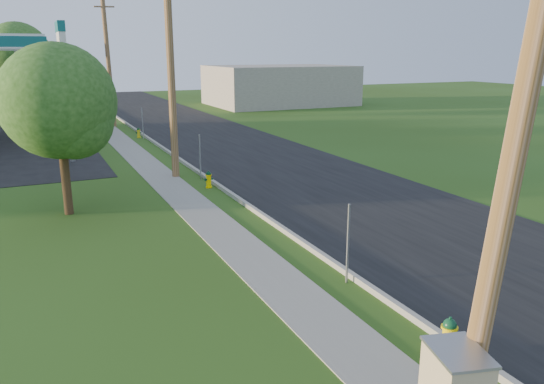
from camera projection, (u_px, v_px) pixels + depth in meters
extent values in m
plane|color=#294612|center=(466.00, 378.00, 9.16)|extent=(140.00, 140.00, 0.00)
cube|color=black|center=(359.00, 202.00, 19.75)|extent=(8.00, 120.00, 0.02)
cube|color=gray|center=(261.00, 214.00, 18.11)|extent=(0.15, 120.00, 0.15)
cube|color=gray|center=(212.00, 223.00, 17.42)|extent=(1.50, 120.00, 0.03)
cylinder|color=brown|center=(523.00, 109.00, 6.81)|extent=(1.31, 0.32, 9.48)
cylinder|color=brown|center=(171.00, 65.00, 22.56)|extent=(0.32, 0.32, 9.80)
cylinder|color=brown|center=(108.00, 61.00, 38.38)|extent=(0.49, 0.32, 9.50)
cube|color=brown|center=(104.00, 7.00, 37.42)|extent=(1.40, 0.10, 0.12)
cube|color=gray|center=(348.00, 244.00, 12.69)|extent=(0.05, 0.04, 2.00)
cube|color=gray|center=(200.00, 157.00, 23.03)|extent=(0.05, 0.04, 2.00)
cube|color=gray|center=(143.00, 124.00, 33.73)|extent=(0.05, 0.04, 2.00)
cylinder|color=silver|center=(23.00, 99.00, 30.98)|extent=(0.36, 0.36, 5.50)
cylinder|color=silver|center=(22.00, 91.00, 36.77)|extent=(0.36, 0.36, 5.50)
cylinder|color=gray|center=(68.00, 113.00, 26.42)|extent=(0.24, 0.24, 5.00)
cube|color=silver|center=(62.00, 44.00, 25.57)|extent=(0.30, 2.00, 2.00)
cube|color=#0E585C|center=(60.00, 27.00, 25.36)|extent=(0.34, 2.04, 0.50)
cube|color=gray|center=(280.00, 85.00, 55.41)|extent=(14.00, 10.00, 4.00)
cylinder|color=#372216|center=(65.00, 172.00, 18.03)|extent=(0.30, 0.30, 2.98)
sphere|color=#204715|center=(58.00, 101.00, 17.41)|extent=(3.82, 3.82, 3.82)
sphere|color=#204715|center=(73.00, 120.00, 17.47)|extent=(2.62, 2.62, 2.62)
cylinder|color=#372216|center=(23.00, 96.00, 42.63)|extent=(0.30, 0.30, 3.98)
sphere|color=#204715|center=(18.00, 55.00, 41.81)|extent=(5.09, 5.09, 5.09)
sphere|color=#204715|center=(25.00, 65.00, 41.91)|extent=(3.50, 3.50, 3.50)
cylinder|color=yellow|center=(447.00, 355.00, 9.78)|extent=(0.31, 0.31, 0.07)
cylinder|color=yellow|center=(448.00, 341.00, 9.71)|extent=(0.24, 0.24, 0.65)
cylinder|color=yellow|center=(450.00, 327.00, 9.63)|extent=(0.31, 0.31, 0.04)
sphere|color=#0D3D22|center=(450.00, 325.00, 9.62)|extent=(0.25, 0.25, 0.25)
cylinder|color=#0D3D22|center=(450.00, 319.00, 9.59)|extent=(0.05, 0.05, 0.07)
cylinder|color=#0D3D22|center=(455.00, 341.00, 9.56)|extent=(0.13, 0.14, 0.12)
cylinder|color=#0D3D22|center=(443.00, 339.00, 9.61)|extent=(0.12, 0.11, 0.10)
cylinder|color=#0D3D22|center=(455.00, 335.00, 9.76)|extent=(0.12, 0.11, 0.10)
cylinder|color=#FFD900|center=(209.00, 187.00, 21.92)|extent=(0.27, 0.27, 0.06)
cylinder|color=#FFD900|center=(209.00, 181.00, 21.85)|extent=(0.21, 0.21, 0.58)
cylinder|color=#FFD900|center=(208.00, 175.00, 21.78)|extent=(0.27, 0.27, 0.04)
sphere|color=#043219|center=(208.00, 174.00, 21.77)|extent=(0.22, 0.22, 0.22)
cylinder|color=#043219|center=(208.00, 171.00, 21.75)|extent=(0.05, 0.05, 0.06)
cylinder|color=#043219|center=(210.00, 180.00, 21.72)|extent=(0.11, 0.12, 0.11)
cylinder|color=#043219|center=(206.00, 179.00, 21.76)|extent=(0.10, 0.09, 0.09)
cylinder|color=#043219|center=(212.00, 179.00, 21.89)|extent=(0.10, 0.09, 0.09)
cylinder|color=yellow|center=(139.00, 137.00, 34.49)|extent=(0.25, 0.25, 0.05)
cylinder|color=yellow|center=(139.00, 134.00, 34.43)|extent=(0.20, 0.20, 0.54)
cylinder|color=yellow|center=(138.00, 130.00, 34.37)|extent=(0.25, 0.25, 0.04)
sphere|color=#083615|center=(138.00, 130.00, 34.36)|extent=(0.21, 0.21, 0.21)
cylinder|color=#083615|center=(138.00, 128.00, 34.33)|extent=(0.04, 0.04, 0.05)
cylinder|color=#083615|center=(139.00, 133.00, 34.29)|extent=(0.11, 0.12, 0.10)
cylinder|color=#083615|center=(137.00, 133.00, 34.38)|extent=(0.10, 0.09, 0.08)
cylinder|color=#083615|center=(141.00, 132.00, 34.45)|extent=(0.10, 0.09, 0.08)
cube|color=gray|center=(459.00, 352.00, 7.15)|extent=(0.91, 1.06, 0.04)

